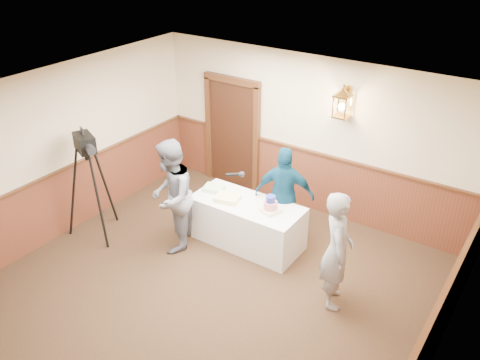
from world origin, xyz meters
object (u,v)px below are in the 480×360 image
object	(u,v)px
sheet_cake_yellow	(227,198)
interviewer	(171,196)
tv_camera_rig	(92,192)
tiered_cake	(270,205)
sheet_cake_green	(214,188)
display_table	(247,223)
assistant_p	(284,195)
baker	(337,250)

from	to	relation	value
sheet_cake_yellow	interviewer	size ratio (longest dim) A/B	0.21
tv_camera_rig	tiered_cake	bearing A→B (deg)	48.17
sheet_cake_yellow	sheet_cake_green	bearing A→B (deg)	159.06
sheet_cake_yellow	display_table	bearing A→B (deg)	19.97
tiered_cake	assistant_p	distance (m)	0.48
assistant_p	display_table	bearing A→B (deg)	27.21
sheet_cake_green	interviewer	bearing A→B (deg)	-107.39
display_table	baker	xyz separation A→B (m)	(1.77, -0.52, 0.49)
sheet_cake_yellow	baker	size ratio (longest dim) A/B	0.22
interviewer	baker	distance (m)	2.70
sheet_cake_green	assistant_p	world-z (taller)	assistant_p
sheet_cake_green	baker	bearing A→B (deg)	-12.69
tiered_cake	sheet_cake_yellow	world-z (taller)	tiered_cake
baker	tv_camera_rig	world-z (taller)	tv_camera_rig
baker	tv_camera_rig	xyz separation A→B (m)	(-3.99, -0.67, -0.05)
sheet_cake_yellow	tv_camera_rig	bearing A→B (deg)	-150.55
sheet_cake_yellow	tv_camera_rig	distance (m)	2.20
sheet_cake_green	display_table	bearing A→B (deg)	-2.74
interviewer	assistant_p	size ratio (longest dim) A/B	1.13
sheet_cake_yellow	tv_camera_rig	size ratio (longest dim) A/B	0.21
display_table	tv_camera_rig	bearing A→B (deg)	-151.76
tv_camera_rig	interviewer	bearing A→B (deg)	43.36
display_table	baker	size ratio (longest dim) A/B	1.04
tv_camera_rig	sheet_cake_green	bearing A→B (deg)	62.74
tiered_cake	interviewer	size ratio (longest dim) A/B	0.18
display_table	tv_camera_rig	world-z (taller)	tv_camera_rig
sheet_cake_yellow	assistant_p	size ratio (longest dim) A/B	0.23
tv_camera_rig	baker	bearing A→B (deg)	33.88
display_table	sheet_cake_green	distance (m)	0.79
tiered_cake	interviewer	distance (m)	1.54
baker	assistant_p	distance (m)	1.67
display_table	tiered_cake	bearing A→B (deg)	-2.04
tiered_cake	baker	size ratio (longest dim) A/B	0.20
display_table	sheet_cake_green	world-z (taller)	sheet_cake_green
interviewer	tv_camera_rig	bearing A→B (deg)	-97.71
display_table	sheet_cake_green	xyz separation A→B (m)	(-0.68, 0.03, 0.41)
sheet_cake_yellow	assistant_p	bearing A→B (deg)	38.37
display_table	tv_camera_rig	size ratio (longest dim) A/B	1.00
tiered_cake	sheet_cake_green	xyz separation A→B (m)	(-1.12, 0.05, -0.07)
baker	sheet_cake_yellow	bearing A→B (deg)	50.26
baker	display_table	bearing A→B (deg)	45.03
sheet_cake_yellow	assistant_p	distance (m)	0.92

